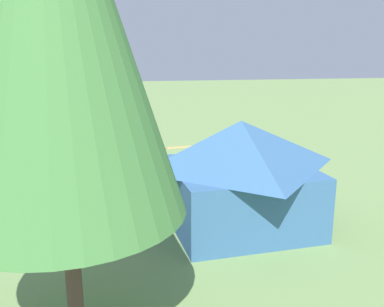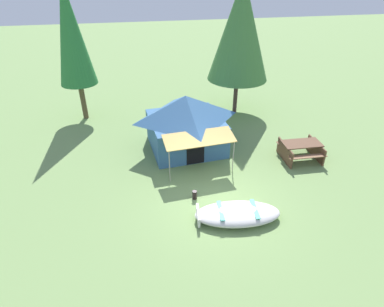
# 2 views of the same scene
# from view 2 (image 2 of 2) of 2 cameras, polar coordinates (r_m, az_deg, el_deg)

# --- Properties ---
(ground_plane) EXTENTS (80.00, 80.00, 0.00)m
(ground_plane) POSITION_cam_2_polar(r_m,az_deg,el_deg) (11.67, 4.25, -8.32)
(ground_plane) COLOR #719152
(beached_rowboat) EXTENTS (2.98, 1.61, 0.43)m
(beached_rowboat) POSITION_cam_2_polar(r_m,az_deg,el_deg) (10.87, 8.03, -10.56)
(beached_rowboat) COLOR silver
(beached_rowboat) RESTS_ON ground_plane
(canvas_cabin_tent) EXTENTS (3.62, 4.35, 2.50)m
(canvas_cabin_tent) POSITION_cam_2_polar(r_m,az_deg,el_deg) (14.20, -1.09, 5.69)
(canvas_cabin_tent) COLOR #366191
(canvas_cabin_tent) RESTS_ON ground_plane
(picnic_table) EXTENTS (1.68, 1.58, 0.77)m
(picnic_table) POSITION_cam_2_polar(r_m,az_deg,el_deg) (14.50, 18.81, 0.80)
(picnic_table) COLOR brown
(picnic_table) RESTS_ON ground_plane
(cooler_box) EXTENTS (0.59, 0.60, 0.34)m
(cooler_box) POSITION_cam_2_polar(r_m,az_deg,el_deg) (14.08, 2.02, 0.23)
(cooler_box) COLOR #2E73B4
(cooler_box) RESTS_ON ground_plane
(fuel_can) EXTENTS (0.22, 0.22, 0.33)m
(fuel_can) POSITION_cam_2_polar(r_m,az_deg,el_deg) (11.61, 0.46, -7.39)
(fuel_can) COLOR black
(fuel_can) RESTS_ON ground_plane
(pine_tree_back_left) EXTENTS (1.86, 1.86, 6.99)m
(pine_tree_back_left) POSITION_cam_2_polar(r_m,az_deg,el_deg) (17.32, -20.82, 19.44)
(pine_tree_back_left) COLOR brown
(pine_tree_back_left) RESTS_ON ground_plane
(pine_tree_back_right) EXTENTS (3.19, 3.19, 6.95)m
(pine_tree_back_right) POSITION_cam_2_polar(r_m,az_deg,el_deg) (17.33, 8.60, 20.96)
(pine_tree_back_right) COLOR #49342F
(pine_tree_back_right) RESTS_ON ground_plane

